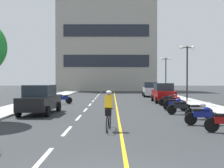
{
  "coord_description": "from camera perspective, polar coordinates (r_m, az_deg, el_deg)",
  "views": [
    {
      "loc": [
        -0.11,
        -5.49,
        2.16
      ],
      "look_at": [
        -0.02,
        19.56,
        1.75
      ],
      "focal_mm": 44.05,
      "sensor_mm": 36.0,
      "label": 1
    }
  ],
  "objects": [
    {
      "name": "lane_dash_8",
      "position": [
        39.59,
        -2.95,
        -2.18
      ],
      "size": [
        0.14,
        2.2,
        0.01
      ],
      "primitive_type": "cube",
      "color": "silver",
      "rests_on": "ground"
    },
    {
      "name": "motorcycle_4",
      "position": [
        17.57,
        13.82,
        -4.59
      ],
      "size": [
        1.7,
        0.6,
        0.92
      ],
      "color": "black",
      "rests_on": "ground"
    },
    {
      "name": "lane_dash_6",
      "position": [
        31.62,
        -3.64,
        -2.97
      ],
      "size": [
        0.14,
        2.2,
        0.01
      ],
      "primitive_type": "cube",
      "color": "silver",
      "rests_on": "ground"
    },
    {
      "name": "lane_dash_4",
      "position": [
        23.66,
        -4.81,
        -4.29
      ],
      "size": [
        0.14,
        2.2,
        0.01
      ],
      "primitive_type": "cube",
      "color": "silver",
      "rests_on": "ground"
    },
    {
      "name": "centre_line_yellow",
      "position": [
        29.57,
        0.49,
        -3.24
      ],
      "size": [
        0.12,
        66.0,
        0.01
      ],
      "primitive_type": "cube",
      "color": "gold",
      "rests_on": "ground"
    },
    {
      "name": "motorcycle_5",
      "position": [
        19.43,
        12.88,
        -4.06
      ],
      "size": [
        1.63,
        0.81,
        0.92
      ],
      "color": "black",
      "rests_on": "ground"
    },
    {
      "name": "street_lamp_far",
      "position": [
        38.01,
        10.9,
        3.39
      ],
      "size": [
        1.46,
        0.36,
        5.0
      ],
      "color": "black",
      "rests_on": "curb_right"
    },
    {
      "name": "curb_right",
      "position": [
        30.45,
        13.7,
        -3.03
      ],
      "size": [
        2.4,
        72.0,
        0.12
      ],
      "primitive_type": "cube",
      "color": "#A8A8A3",
      "rests_on": "ground"
    },
    {
      "name": "motorcycle_6",
      "position": [
        21.46,
        12.71,
        -3.59
      ],
      "size": [
        1.7,
        0.6,
        0.92
      ],
      "color": "black",
      "rests_on": "ground"
    },
    {
      "name": "lane_dash_2",
      "position": [
        15.75,
        -7.15,
        -6.93
      ],
      "size": [
        0.14,
        2.2,
        0.01
      ],
      "primitive_type": "cube",
      "color": "silver",
      "rests_on": "ground"
    },
    {
      "name": "office_building",
      "position": [
        54.9,
        -1.32,
        8.42
      ],
      "size": [
        18.7,
        7.99,
        18.6
      ],
      "color": "#9E998E",
      "rests_on": "ground"
    },
    {
      "name": "motorcycle_7",
      "position": [
        23.11,
        11.45,
        -3.26
      ],
      "size": [
        1.7,
        0.6,
        0.92
      ],
      "color": "black",
      "rests_on": "ground"
    },
    {
      "name": "lane_dash_1",
      "position": [
        11.84,
        -9.53,
        -9.57
      ],
      "size": [
        0.14,
        2.2,
        0.01
      ],
      "primitive_type": "cube",
      "color": "silver",
      "rests_on": "ground"
    },
    {
      "name": "lane_dash_0",
      "position": [
        8.02,
        -14.32,
        -14.69
      ],
      "size": [
        0.14,
        2.2,
        0.01
      ],
      "primitive_type": "cube",
      "color": "silver",
      "rests_on": "ground"
    },
    {
      "name": "street_lamp_mid",
      "position": [
        27.25,
        15.13,
        4.69
      ],
      "size": [
        1.46,
        0.36,
        5.26
      ],
      "color": "black",
      "rests_on": "curb_right"
    },
    {
      "name": "motorcycle_8",
      "position": [
        24.67,
        -10.44,
        -2.99
      ],
      "size": [
        1.65,
        0.75,
        0.92
      ],
      "color": "black",
      "rests_on": "ground"
    },
    {
      "name": "curb_left",
      "position": [
        30.4,
        -13.72,
        -3.04
      ],
      "size": [
        2.4,
        72.0,
        0.12
      ],
      "primitive_type": "cube",
      "color": "#A8A8A3",
      "rests_on": "ground"
    },
    {
      "name": "cyclist_rider",
      "position": [
        11.68,
        -0.92,
        -5.31
      ],
      "size": [
        0.43,
        1.77,
        1.71
      ],
      "color": "black",
      "rests_on": "ground"
    },
    {
      "name": "lane_dash_10",
      "position": [
        47.58,
        -2.49,
        -1.65
      ],
      "size": [
        0.14,
        2.2,
        0.01
      ],
      "primitive_type": "cube",
      "color": "silver",
      "rests_on": "ground"
    },
    {
      "name": "parked_car_far",
      "position": [
        35.06,
        7.77,
        -1.1
      ],
      "size": [
        2.09,
        4.28,
        1.82
      ],
      "color": "black",
      "rests_on": "ground"
    },
    {
      "name": "lane_dash_9",
      "position": [
        43.58,
        -2.7,
        -1.89
      ],
      "size": [
        0.14,
        2.2,
        0.01
      ],
      "primitive_type": "cube",
      "color": "silver",
      "rests_on": "ground"
    },
    {
      "name": "motorcycle_3",
      "position": [
        15.8,
        17.45,
        -5.23
      ],
      "size": [
        1.67,
        0.7,
        0.92
      ],
      "color": "black",
      "rests_on": "ground"
    },
    {
      "name": "parked_car_near",
      "position": [
        17.8,
        -14.93,
        -3.1
      ],
      "size": [
        2.05,
        4.26,
        1.82
      ],
      "color": "black",
      "rests_on": "ground"
    },
    {
      "name": "ground_plane",
      "position": [
        26.58,
        0.03,
        -3.72
      ],
      "size": [
        140.0,
        140.0,
        0.0
      ],
      "primitive_type": "plane",
      "color": "#2D3033"
    },
    {
      "name": "lane_dash_3",
      "position": [
        19.7,
        -5.74,
        -5.35
      ],
      "size": [
        0.14,
        2.2,
        0.01
      ],
      "primitive_type": "cube",
      "color": "silver",
      "rests_on": "ground"
    },
    {
      "name": "parked_car_mid",
      "position": [
        26.44,
        10.39,
        -1.77
      ],
      "size": [
        1.99,
        4.23,
        1.82
      ],
      "color": "black",
      "rests_on": "ground"
    },
    {
      "name": "motorcycle_2",
      "position": [
        13.76,
        18.06,
        -6.15
      ],
      "size": [
        1.7,
        0.6,
        0.92
      ],
      "color": "black",
      "rests_on": "ground"
    },
    {
      "name": "lane_dash_11",
      "position": [
        51.57,
        -2.31,
        -1.45
      ],
      "size": [
        0.14,
        2.2,
        0.01
      ],
      "primitive_type": "cube",
      "color": "silver",
      "rests_on": "ground"
    },
    {
      "name": "lane_dash_7",
      "position": [
        35.6,
        -3.26,
        -2.53
      ],
      "size": [
        0.14,
        2.2,
        0.01
      ],
      "primitive_type": "cube",
      "color": "silver",
      "rests_on": "ground"
    },
    {
      "name": "lane_dash_5",
      "position": [
        27.64,
        -4.14,
        -3.53
      ],
      "size": [
        0.14,
        2.2,
        0.01
      ],
      "primitive_type": "cube",
      "color": "silver",
      "rests_on": "ground"
    }
  ]
}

